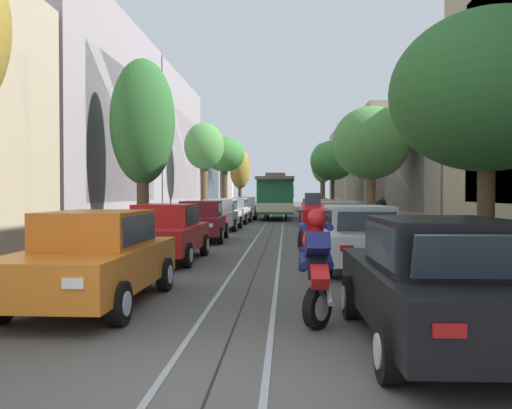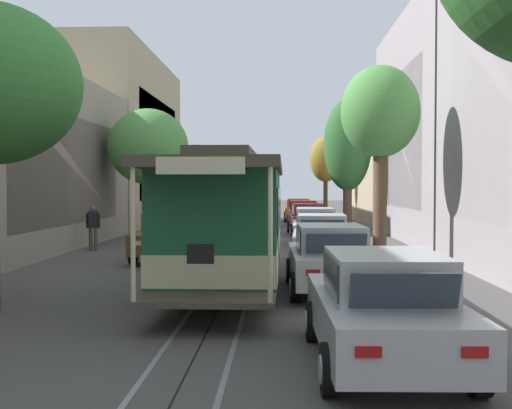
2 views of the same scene
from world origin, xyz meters
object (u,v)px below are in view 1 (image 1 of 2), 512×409
at_px(parked_car_silver_fourth_left, 220,214).
at_px(parked_car_black_near_right, 439,282).
at_px(parked_car_red_second_left, 166,232).
at_px(parked_car_brown_fifth_right, 315,211).
at_px(street_tree_kerb_left_mid, 204,148).
at_px(street_tree_kerb_left_fourth, 225,155).
at_px(parked_car_silver_fifth_left, 234,211).
at_px(pedestrian_on_left_pavement, 381,210).
at_px(motorcycle_with_rider, 315,255).
at_px(street_tree_kerb_right_mid, 333,161).
at_px(street_tree_kerb_right_second, 371,144).
at_px(parked_car_silver_mid_right, 335,222).
at_px(street_tree_kerb_right_near, 487,93).
at_px(parked_car_beige_fourth_right, 323,215).
at_px(parked_car_silver_far_left, 246,206).
at_px(street_tree_kerb_right_fourth, 323,164).
at_px(cable_car_trolley, 276,196).
at_px(street_tree_kerb_left_second, 143,124).
at_px(parked_car_maroon_mid_left, 201,221).
at_px(parked_car_orange_near_left, 95,257).
at_px(parked_car_white_second_right, 357,237).
at_px(parked_car_silver_sixth_left, 243,208).
at_px(street_tree_kerb_left_far, 240,169).

distance_m(parked_car_silver_fourth_left, parked_car_black_near_right, 20.91).
height_order(parked_car_red_second_left, parked_car_brown_fifth_right, same).
bearing_deg(street_tree_kerb_left_mid, street_tree_kerb_left_fourth, 91.17).
height_order(parked_car_silver_fifth_left, street_tree_kerb_left_mid, street_tree_kerb_left_mid).
xyz_separation_m(parked_car_red_second_left, pedestrian_on_left_pavement, (8.56, 14.41, 0.19)).
height_order(street_tree_kerb_left_mid, motorcycle_with_rider, street_tree_kerb_left_mid).
relative_size(street_tree_kerb_right_mid, pedestrian_on_left_pavement, 3.45).
bearing_deg(street_tree_kerb_right_second, parked_car_brown_fifth_right, 107.10).
relative_size(parked_car_silver_mid_right, street_tree_kerb_left_fourth, 0.64).
bearing_deg(street_tree_kerb_right_near, parked_car_beige_fourth_right, 96.73).
bearing_deg(street_tree_kerb_left_mid, parked_car_silver_far_left, 81.45).
relative_size(parked_car_beige_fourth_right, street_tree_kerb_right_fourth, 0.61).
height_order(parked_car_silver_fifth_left, cable_car_trolley, cable_car_trolley).
height_order(parked_car_silver_fifth_left, street_tree_kerb_left_fourth, street_tree_kerb_left_fourth).
bearing_deg(street_tree_kerb_left_second, parked_car_brown_fifth_right, 58.90).
relative_size(street_tree_kerb_left_fourth, street_tree_kerb_right_mid, 1.15).
bearing_deg(parked_car_silver_fifth_left, parked_car_silver_fourth_left, -91.00).
height_order(parked_car_red_second_left, parked_car_maroon_mid_left, same).
bearing_deg(street_tree_kerb_right_fourth, street_tree_kerb_left_second, -104.54).
xyz_separation_m(parked_car_orange_near_left, parked_car_maroon_mid_left, (-0.16, 11.90, 0.00)).
bearing_deg(parked_car_white_second_right, street_tree_kerb_right_mid, 86.22).
height_order(parked_car_silver_fourth_left, street_tree_kerb_right_fourth, street_tree_kerb_right_fourth).
xyz_separation_m(parked_car_maroon_mid_left, parked_car_silver_far_left, (-0.03, 23.52, 0.00)).
distance_m(parked_car_silver_fifth_left, parked_car_silver_sixth_left, 5.43).
xyz_separation_m(parked_car_brown_fifth_right, street_tree_kerb_left_mid, (-6.91, 0.86, 3.92)).
bearing_deg(parked_car_white_second_right, street_tree_kerb_left_mid, 109.48).
distance_m(parked_car_white_second_right, street_tree_kerb_right_second, 12.27).
relative_size(parked_car_silver_fourth_left, street_tree_kerb_left_mid, 0.70).
height_order(parked_car_white_second_right, motorcycle_with_rider, motorcycle_with_rider).
xyz_separation_m(parked_car_silver_mid_right, street_tree_kerb_right_fourth, (2.04, 35.97, 4.21)).
xyz_separation_m(parked_car_orange_near_left, parked_car_silver_far_left, (-0.18, 35.43, 0.00)).
bearing_deg(street_tree_kerb_left_second, parked_car_silver_mid_right, -0.54).
distance_m(parked_car_maroon_mid_left, parked_car_silver_mid_right, 5.27).
height_order(parked_car_maroon_mid_left, street_tree_kerb_right_near, street_tree_kerb_right_near).
distance_m(street_tree_kerb_left_second, street_tree_kerb_left_fourth, 25.97).
height_order(street_tree_kerb_left_fourth, street_tree_kerb_right_mid, street_tree_kerb_left_fourth).
bearing_deg(parked_car_silver_sixth_left, parked_car_beige_fourth_right, -67.37).
height_order(street_tree_kerb_right_second, pedestrian_on_left_pavement, street_tree_kerb_right_second).
height_order(parked_car_red_second_left, street_tree_kerb_left_far, street_tree_kerb_left_far).
distance_m(parked_car_red_second_left, parked_car_silver_mid_right, 7.31).
bearing_deg(street_tree_kerb_left_far, parked_car_black_near_right, -82.21).
xyz_separation_m(parked_car_brown_fifth_right, pedestrian_on_left_pavement, (3.43, -2.81, 0.19)).
bearing_deg(cable_car_trolley, street_tree_kerb_right_fourth, 75.48).
distance_m(street_tree_kerb_left_mid, street_tree_kerb_left_far, 25.80).
height_order(street_tree_kerb_left_mid, street_tree_kerb_right_near, street_tree_kerb_left_mid).
relative_size(parked_car_white_second_right, parked_car_beige_fourth_right, 1.00).
xyz_separation_m(parked_car_beige_fourth_right, parked_car_brown_fifth_right, (-0.08, 5.62, 0.00)).
distance_m(parked_car_black_near_right, motorcycle_with_rider, 1.84).
relative_size(street_tree_kerb_right_near, street_tree_kerb_right_mid, 0.88).
height_order(parked_car_red_second_left, street_tree_kerb_left_second, street_tree_kerb_left_second).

